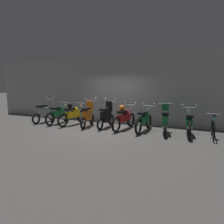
% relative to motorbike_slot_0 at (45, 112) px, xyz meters
% --- Properties ---
extents(ground_plane, '(80.00, 80.00, 0.00)m').
position_rel_motorbike_slot_0_xyz_m(ground_plane, '(3.48, -0.41, -0.53)').
color(ground_plane, '#565451').
extents(back_wall, '(16.00, 0.30, 3.30)m').
position_rel_motorbike_slot_0_xyz_m(back_wall, '(3.48, 1.57, 1.12)').
color(back_wall, '#9EA0A3').
rests_on(back_wall, ground).
extents(motorbike_slot_0, '(0.59, 1.68, 1.29)m').
position_rel_motorbike_slot_0_xyz_m(motorbike_slot_0, '(0.00, 0.00, 0.00)').
color(motorbike_slot_0, black).
rests_on(motorbike_slot_0, ground).
extents(motorbike_slot_1, '(0.56, 1.95, 1.03)m').
position_rel_motorbike_slot_0_xyz_m(motorbike_slot_1, '(0.87, 0.01, -0.04)').
color(motorbike_slot_1, black).
rests_on(motorbike_slot_1, ground).
extents(motorbike_slot_2, '(0.56, 1.94, 1.08)m').
position_rel_motorbike_slot_0_xyz_m(motorbike_slot_2, '(1.74, -0.01, -0.00)').
color(motorbike_slot_2, black).
rests_on(motorbike_slot_2, ground).
extents(motorbike_slot_3, '(0.58, 1.67, 1.29)m').
position_rel_motorbike_slot_0_xyz_m(motorbike_slot_3, '(2.60, -0.06, 0.00)').
color(motorbike_slot_3, black).
rests_on(motorbike_slot_3, ground).
extents(motorbike_slot_4, '(0.59, 1.68, 1.29)m').
position_rel_motorbike_slot_0_xyz_m(motorbike_slot_4, '(3.48, 0.09, 0.00)').
color(motorbike_slot_4, black).
rests_on(motorbike_slot_4, ground).
extents(motorbike_slot_5, '(0.58, 1.94, 1.15)m').
position_rel_motorbike_slot_0_xyz_m(motorbike_slot_5, '(4.35, 0.04, 0.00)').
color(motorbike_slot_5, black).
rests_on(motorbike_slot_5, ground).
extents(motorbike_slot_6, '(0.59, 1.95, 1.15)m').
position_rel_motorbike_slot_0_xyz_m(motorbike_slot_6, '(5.22, 0.07, -0.04)').
color(motorbike_slot_6, black).
rests_on(motorbike_slot_6, ground).
extents(motorbike_slot_7, '(0.56, 1.67, 1.18)m').
position_rel_motorbike_slot_0_xyz_m(motorbike_slot_7, '(6.08, -0.02, -0.00)').
color(motorbike_slot_7, black).
rests_on(motorbike_slot_7, ground).
extents(motorbike_slot_8, '(0.59, 1.95, 1.15)m').
position_rel_motorbike_slot_0_xyz_m(motorbike_slot_8, '(6.96, 0.08, -0.04)').
color(motorbike_slot_8, black).
rests_on(motorbike_slot_8, ground).
extents(bicycle, '(0.50, 1.73, 0.89)m').
position_rel_motorbike_slot_0_xyz_m(bicycle, '(7.79, 0.10, -0.17)').
color(bicycle, black).
rests_on(bicycle, ground).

